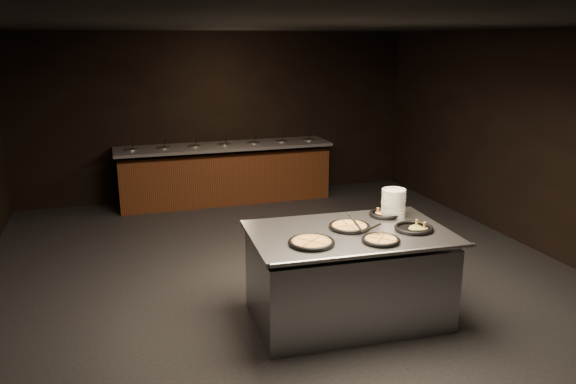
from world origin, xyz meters
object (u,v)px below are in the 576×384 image
(pan_veggie_whole, at_px, (311,242))
(pan_cheese_whole, at_px, (349,226))
(serving_counter, at_px, (348,277))
(plate_stack, at_px, (393,203))

(pan_veggie_whole, bearing_deg, pan_cheese_whole, 30.87)
(serving_counter, distance_m, pan_cheese_whole, 0.52)
(serving_counter, xyz_separation_m, plate_stack, (0.65, 0.33, 0.63))
(plate_stack, bearing_deg, pan_cheese_whole, -158.25)
(pan_cheese_whole, bearing_deg, plate_stack, 21.75)
(serving_counter, height_order, pan_cheese_whole, pan_cheese_whole)
(plate_stack, relative_size, pan_veggie_whole, 0.66)
(serving_counter, bearing_deg, pan_cheese_whole, 67.42)
(serving_counter, xyz_separation_m, pan_veggie_whole, (-0.48, -0.23, 0.51))
(plate_stack, distance_m, pan_cheese_whole, 0.67)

